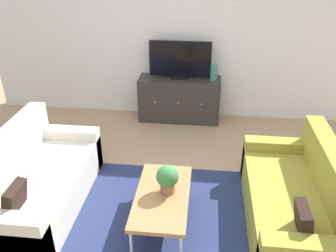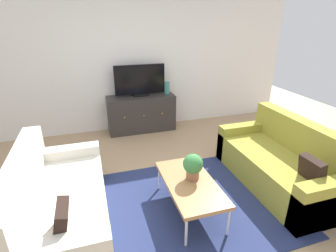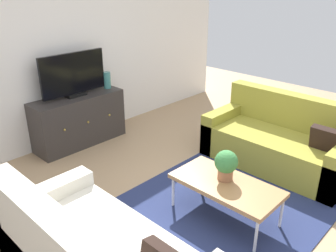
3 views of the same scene
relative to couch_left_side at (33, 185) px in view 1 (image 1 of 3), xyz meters
name	(u,v)px [view 1 (image 1 of 3)]	position (x,y,z in m)	size (l,w,h in m)	color
ground_plane	(163,209)	(1.44, 0.10, -0.29)	(10.00, 10.00, 0.00)	tan
wall_back	(182,35)	(1.44, 2.65, 1.06)	(6.40, 0.12, 2.70)	white
area_rug	(161,217)	(1.44, -0.05, -0.28)	(2.50, 1.90, 0.01)	navy
couch_left_side	(33,185)	(0.00, 0.00, 0.00)	(0.87, 1.79, 0.88)	beige
couch_right_side	(300,204)	(2.88, 0.00, 0.00)	(0.87, 1.79, 0.88)	olive
coffee_table	(162,197)	(1.47, -0.14, 0.08)	(0.54, 1.06, 0.40)	#A37547
potted_plant	(167,178)	(1.51, -0.09, 0.28)	(0.23, 0.23, 0.31)	#936042
tv_console	(179,99)	(1.43, 2.37, 0.07)	(1.31, 0.47, 0.72)	#332D2B
flat_screen_tv	(180,60)	(1.43, 2.39, 0.73)	(0.97, 0.16, 0.60)	black
glass_vase	(214,73)	(1.96, 2.37, 0.55)	(0.11, 0.11, 0.24)	teal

